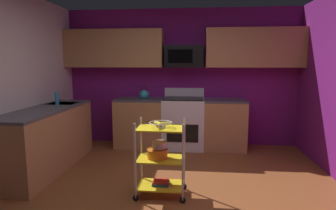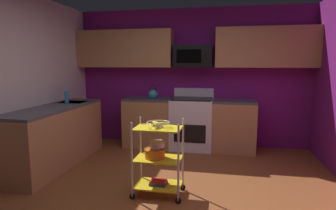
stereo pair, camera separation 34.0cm
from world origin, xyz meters
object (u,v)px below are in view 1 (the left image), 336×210
Objects in this scene: dish_soap_bottle at (57,98)px; rolling_cart at (161,159)px; oven_range at (183,122)px; book_stack at (161,183)px; fruit_bowl at (161,124)px; microwave at (184,56)px; mixing_bowl_small at (160,145)px; kettle at (144,94)px; mixing_bowl_large at (157,153)px.

rolling_cart is at bearing -30.60° from dish_soap_bottle.
oven_range reaches higher than book_stack.
dish_soap_bottle is (-1.80, 1.06, 0.87)m from book_stack.
microwave is at bearing 85.34° from fruit_bowl.
rolling_cart is 5.03× the size of mixing_bowl_small.
rolling_cart reaches higher than mixing_bowl_small.
mixing_bowl_small is at bearing 123.98° from book_stack.
dish_soap_bottle is at bearing -142.90° from kettle.
mixing_bowl_small is 2.08m from kettle.
microwave is 1.03m from kettle.
fruit_bowl is (0.00, -0.00, 0.42)m from rolling_cart.
fruit_bowl reaches higher than book_stack.
fruit_bowl is (-0.17, -2.00, 0.40)m from oven_range.
rolling_cart is 0.30m from book_stack.
mixing_bowl_large reaches higher than book_stack.
microwave is 2.62m from book_stack.
microwave is (-0.00, 0.10, 1.22)m from oven_range.
mixing_bowl_small reaches higher than mixing_bowl_large.
microwave is 3.42× the size of book_stack.
microwave reaches higher than rolling_cart.
oven_range is 5.38× the size of book_stack.
kettle is (-0.57, 2.00, 0.12)m from fruit_bowl.
mixing_bowl_small is at bearing -95.51° from oven_range.
kettle reaches higher than oven_range.
microwave is 2.33m from dish_soap_bottle.
rolling_cart is at bearing -94.66° from microwave.
mixing_bowl_small is at bearing 123.98° from fruit_bowl.
oven_range is 2.05m from fruit_bowl.
mixing_bowl_small is at bearing 50.18° from mixing_bowl_large.
mixing_bowl_large is at bearing -75.23° from kettle.
dish_soap_bottle is at bearing 148.82° from mixing_bowl_large.
fruit_bowl is 1.33× the size of book_stack.
fruit_bowl is at bearing -74.14° from kettle.
oven_range is 1.99m from mixing_bowl_small.
mixing_bowl_large is (-0.04, 0.00, 0.07)m from rolling_cart.
mixing_bowl_large is 0.95× the size of kettle.
microwave is at bearing 8.35° from kettle.
dish_soap_bottle reaches higher than fruit_bowl.
rolling_cart is (-0.17, -2.00, -0.03)m from oven_range.
mixing_bowl_small is 0.91× the size of dish_soap_bottle.
microwave reaches higher than kettle.
microwave is at bearing 90.26° from oven_range.
kettle is (-0.74, -0.00, 0.52)m from oven_range.
mixing_bowl_large is 0.11m from mixing_bowl_small.
oven_range reaches higher than mixing_bowl_small.
mixing_bowl_small is at bearing -95.22° from microwave.
kettle is at bearing 105.86° from fruit_bowl.
rolling_cart is 4.57× the size of dish_soap_bottle.
microwave is 2.35m from mixing_bowl_small.
oven_range is 4.37× the size of mixing_bowl_large.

